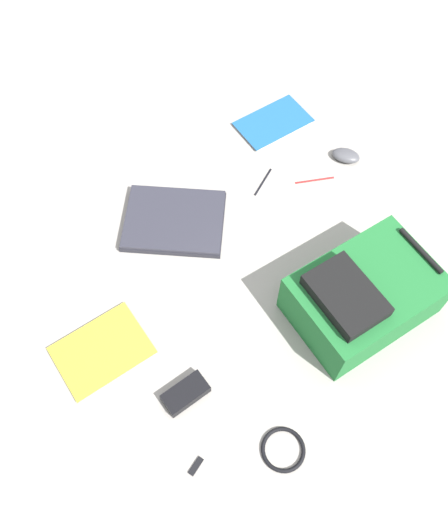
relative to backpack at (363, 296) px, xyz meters
name	(u,v)px	position (x,y,z in m)	size (l,w,h in m)	color
ground_plane	(234,255)	(-0.40, -0.19, -0.10)	(4.03, 4.03, 0.00)	gray
backpack	(363,296)	(0.00, 0.00, 0.00)	(0.33, 0.45, 0.22)	#1E662D
laptop	(174,221)	(-0.62, -0.28, -0.08)	(0.42, 0.43, 0.03)	#24242C
book_red	(102,351)	(-0.37, -0.72, -0.09)	(0.22, 0.28, 0.01)	silver
book_comic	(273,123)	(-0.77, 0.30, -0.09)	(0.19, 0.29, 0.01)	silver
computer_mouse	(346,156)	(-0.48, 0.40, -0.08)	(0.07, 0.10, 0.04)	#4C4C51
cable_coil	(283,450)	(0.19, -0.47, -0.09)	(0.13, 0.13, 0.01)	black
power_brick	(186,393)	(-0.10, -0.60, -0.08)	(0.07, 0.14, 0.03)	black
pen_black	(263,182)	(-0.58, 0.08, -0.09)	(0.01, 0.01, 0.14)	black
pen_blue	(315,180)	(-0.47, 0.24, -0.09)	(0.01, 0.01, 0.15)	red
usb_stick	(196,466)	(0.08, -0.69, -0.09)	(0.02, 0.05, 0.01)	black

